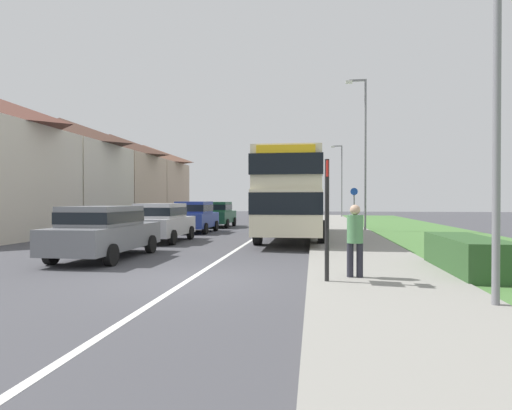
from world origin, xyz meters
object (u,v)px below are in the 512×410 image
object	(u,v)px
parked_car_silver	(162,221)
pedestrian_at_stop	(355,237)
street_lamp_near	(491,25)
street_lamp_mid	(364,146)
cycle_route_sign	(354,206)
bus_stop_sign	(327,211)
street_lamp_far	(341,176)
parked_car_blue	(195,216)
double_decker_bus	(293,192)
parked_car_dark_green	(218,213)
parked_car_grey	(104,230)

from	to	relation	value
parked_car_silver	pedestrian_at_stop	size ratio (longest dim) A/B	2.40
street_lamp_near	parked_car_silver	bearing A→B (deg)	131.49
street_lamp_mid	cycle_route_sign	bearing A→B (deg)	99.27
bus_stop_sign	street_lamp_far	world-z (taller)	street_lamp_far
parked_car_blue	bus_stop_sign	distance (m)	15.56
parked_car_silver	street_lamp_mid	world-z (taller)	street_lamp_mid
parked_car_blue	street_lamp_mid	xyz separation A→B (m)	(9.20, 1.63, 3.87)
parked_car_silver	street_lamp_near	bearing A→B (deg)	-48.51
double_decker_bus	cycle_route_sign	bearing A→B (deg)	63.82
parked_car_blue	parked_car_dark_green	xyz separation A→B (m)	(0.17, 4.89, -0.02)
parked_car_blue	parked_car_dark_green	distance (m)	4.89
bus_stop_sign	cycle_route_sign	size ratio (longest dim) A/B	1.03
cycle_route_sign	parked_car_blue	bearing A→B (deg)	-157.59
parked_car_silver	parked_car_blue	bearing A→B (deg)	90.61
bus_stop_sign	pedestrian_at_stop	bearing A→B (deg)	41.08
double_decker_bus	street_lamp_far	distance (m)	25.10
parked_car_dark_green	bus_stop_sign	world-z (taller)	bus_stop_sign
parked_car_silver	cycle_route_sign	bearing A→B (deg)	45.67
cycle_route_sign	street_lamp_far	size ratio (longest dim) A/B	0.34
parked_car_silver	parked_car_dark_green	distance (m)	10.25
street_lamp_mid	street_lamp_far	xyz separation A→B (m)	(-0.04, 19.94, -0.59)
parked_car_silver	parked_car_dark_green	bearing A→B (deg)	89.35
bus_stop_sign	street_lamp_far	xyz separation A→B (m)	(2.44, 35.59, 2.67)
parked_car_grey	double_decker_bus	bearing A→B (deg)	54.59
parked_car_grey	street_lamp_far	world-z (taller)	street_lamp_far
double_decker_bus	street_lamp_far	world-z (taller)	street_lamp_far
cycle_route_sign	street_lamp_mid	world-z (taller)	street_lamp_mid
street_lamp_mid	street_lamp_far	distance (m)	19.95
street_lamp_far	double_decker_bus	bearing A→B (deg)	-98.40
parked_car_silver	bus_stop_sign	bearing A→B (deg)	-52.46
parked_car_silver	street_lamp_far	size ratio (longest dim) A/B	0.55
bus_stop_sign	street_lamp_near	world-z (taller)	street_lamp_near
street_lamp_near	parked_car_blue	bearing A→B (deg)	120.36
pedestrian_at_stop	parked_car_grey	bearing A→B (deg)	158.24
parked_car_blue	street_lamp_far	distance (m)	23.66
street_lamp_near	street_lamp_mid	size ratio (longest dim) A/B	0.93
street_lamp_near	street_lamp_mid	xyz separation A→B (m)	(0.01, 17.32, 0.29)
street_lamp_far	parked_car_grey	bearing A→B (deg)	-105.55
parked_car_silver	parked_car_dark_green	world-z (taller)	parked_car_dark_green
parked_car_blue	cycle_route_sign	distance (m)	9.60
cycle_route_sign	bus_stop_sign	bearing A→B (deg)	-96.93
double_decker_bus	parked_car_blue	distance (m)	6.47
pedestrian_at_stop	street_lamp_mid	world-z (taller)	street_lamp_mid
parked_car_blue	parked_car_dark_green	size ratio (longest dim) A/B	0.99
pedestrian_at_stop	street_lamp_far	xyz separation A→B (m)	(1.83, 35.06, 3.24)
parked_car_dark_green	street_lamp_far	bearing A→B (deg)	61.69
street_lamp_far	pedestrian_at_stop	bearing A→B (deg)	-92.99
street_lamp_far	parked_car_dark_green	bearing A→B (deg)	-118.31
pedestrian_at_stop	parked_car_dark_green	bearing A→B (deg)	111.26
parked_car_grey	street_lamp_near	bearing A→B (deg)	-29.26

